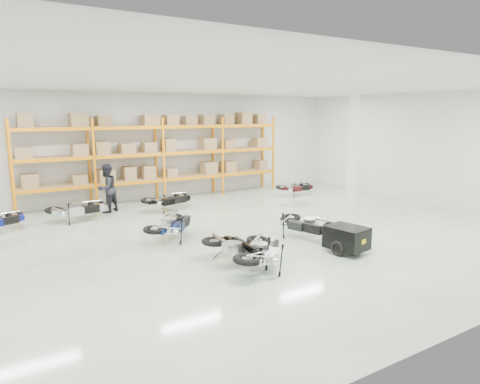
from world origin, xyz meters
TOP-DOWN VIEW (x-y plane):
  - room at (0.00, 0.00)m, footprint 18.00×18.00m
  - pallet_rack at (-0.00, 6.45)m, footprint 11.28×0.98m
  - structural_column at (5.20, 0.50)m, footprint 0.25×0.25m
  - moto_blue_centre at (-1.87, 0.75)m, footprint 1.91×1.90m
  - moto_silver_left at (-0.97, -2.67)m, footprint 1.85×1.91m
  - moto_black_far_left at (-1.47, -2.34)m, footprint 0.94×1.88m
  - moto_touring_right at (1.56, -1.32)m, footprint 1.35×1.99m
  - trailer at (1.56, -2.92)m, footprint 0.97×1.74m
  - moto_back_b at (-3.79, 4.45)m, footprint 1.88×1.15m
  - moto_back_c at (-0.52, 4.36)m, footprint 1.87×1.15m
  - moto_back_d at (5.55, 4.13)m, footprint 1.61×0.82m
  - person_back at (-2.58, 5.25)m, footprint 1.13×1.08m

SIDE VIEW (x-z plane):
  - trailer at x=1.56m, z-range 0.06..0.77m
  - moto_back_d at x=5.55m, z-range -0.03..1.00m
  - moto_back_c at x=-0.52m, z-range -0.03..1.10m
  - moto_back_b at x=-3.79m, z-range -0.03..1.11m
  - moto_silver_left at x=-0.97m, z-range -0.03..1.12m
  - moto_blue_centre at x=-1.87m, z-range -0.03..1.13m
  - moto_touring_right at x=1.56m, z-range -0.03..1.14m
  - moto_black_far_left at x=-1.47m, z-range -0.03..1.18m
  - person_back at x=-2.58m, z-range 0.00..1.83m
  - room at x=0.00m, z-range -6.75..11.25m
  - structural_column at x=5.20m, z-range 0.00..4.50m
  - pallet_rack at x=0.00m, z-range 0.45..4.07m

